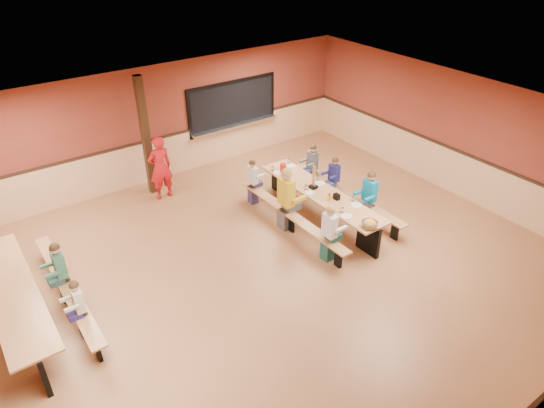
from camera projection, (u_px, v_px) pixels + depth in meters
ground at (256, 279)px, 9.47m from camera, size 12.00×12.00×0.00m
room_envelope at (255, 250)px, 9.12m from camera, size 12.04×10.04×3.02m
kitchen_pass_through at (233, 107)px, 13.44m from camera, size 2.78×0.28×1.38m
structural_post at (146, 137)px, 11.65m from camera, size 0.18×0.18×3.00m
cafeteria_table_main at (320, 200)px, 11.02m from camera, size 1.91×3.70×0.74m
cafeteria_table_second at (15, 300)px, 8.18m from camera, size 1.91×3.70×0.74m
seated_child_white_left at (329, 233)px, 9.70m from camera, size 0.39×0.32×1.26m
seated_adult_yellow at (286, 199)px, 10.65m from camera, size 0.49×0.40×1.46m
seated_child_grey_left at (253, 182)px, 11.65m from camera, size 0.33×0.27×1.14m
seated_child_teal_right at (369, 198)px, 10.88m from camera, size 0.40×0.33×1.28m
seated_child_navy_right at (334, 180)px, 11.73m from camera, size 0.35×0.28×1.16m
seated_child_char_right at (312, 167)px, 12.29m from camera, size 0.36×0.29×1.19m
seated_child_green_sec at (62, 273)px, 8.66m from camera, size 0.38×0.31×1.24m
seated_child_tan_sec at (80, 309)px, 7.95m from camera, size 0.33×0.27×1.13m
standing_woman at (160, 168)px, 11.76m from camera, size 0.60×0.40×1.64m
punch_pitcher at (283, 168)px, 11.68m from camera, size 0.16×0.16×0.22m
chip_bowl at (370, 224)px, 9.66m from camera, size 0.32×0.32×0.15m
napkin_dispenser at (337, 197)px, 10.60m from camera, size 0.10×0.14×0.13m
condiment_mustard at (329, 197)px, 10.53m from camera, size 0.06×0.06×0.17m
condiment_ketchup at (329, 197)px, 10.53m from camera, size 0.06×0.06×0.17m
table_paddle at (314, 183)px, 11.00m from camera, size 0.16×0.16×0.56m
place_settings at (321, 190)px, 10.88m from camera, size 0.65×3.30×0.11m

